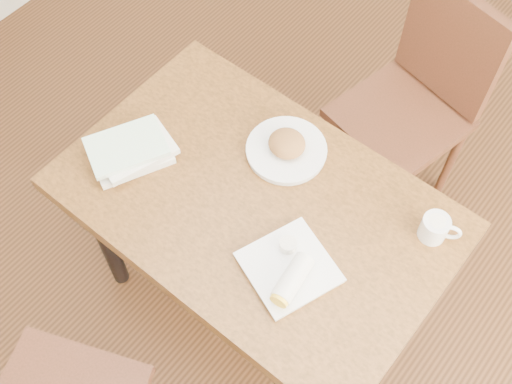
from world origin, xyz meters
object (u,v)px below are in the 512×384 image
Objects in this scene: plate_burrito at (290,271)px; table at (256,216)px; plate_scone at (287,148)px; coffee_mug at (436,228)px; chair_far at (419,95)px; book_stack at (131,151)px.

table is at bearing 150.48° from plate_burrito.
coffee_mug is (0.50, 0.04, 0.02)m from plate_scone.
table is 1.21× the size of chair_far.
plate_burrito is at bearing -124.25° from coffee_mug.
table is 10.09× the size of coffee_mug.
plate_burrito is at bearing -29.52° from table.
plate_scone is 0.86× the size of plate_burrito.
plate_scone is at bearing 41.06° from book_stack.
table is at bearing 16.55° from book_stack.
plate_scone is at bearing 128.93° from plate_burrito.
coffee_mug is at bearing 4.17° from plate_scone.
coffee_mug is 0.43m from plate_burrito.
plate_burrito is at bearing -82.95° from chair_far.
table is 4.04× the size of book_stack.
coffee_mug is 0.39× the size of plate_burrito.
plate_burrito is 0.62m from book_stack.
chair_far reaches higher than coffee_mug.
plate_scone is 2.19× the size of coffee_mug.
coffee_mug is (0.36, -0.59, 0.24)m from chair_far.
plate_burrito reaches higher than book_stack.
table is 4.60× the size of plate_scone.
chair_far is 0.74m from coffee_mug.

